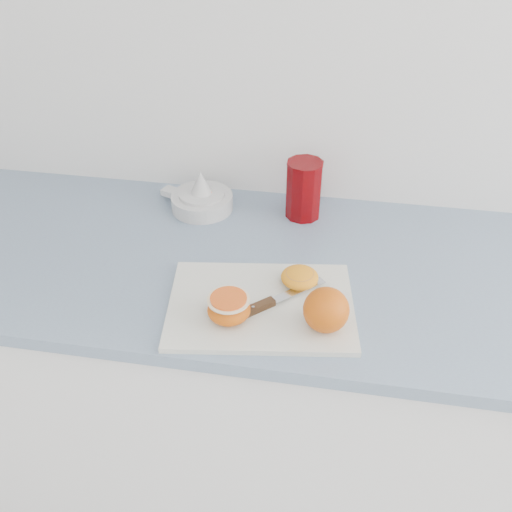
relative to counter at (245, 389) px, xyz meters
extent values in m
cube|color=white|center=(0.15, 0.30, 0.90)|extent=(4.00, 0.04, 2.70)
cube|color=white|center=(0.00, 0.00, -0.02)|extent=(2.55, 0.60, 0.86)
cube|color=#7D9CAF|center=(0.00, 0.00, 0.43)|extent=(2.62, 0.64, 0.03)
cube|color=silver|center=(0.07, -0.16, 0.45)|extent=(0.40, 0.31, 0.01)
sphere|color=#C86200|center=(0.20, -0.21, 0.50)|extent=(0.09, 0.09, 0.09)
ellipsoid|color=#C86200|center=(0.02, -0.21, 0.48)|extent=(0.08, 0.08, 0.05)
cylinder|color=#FFE7B8|center=(0.02, -0.21, 0.50)|extent=(0.08, 0.08, 0.00)
cylinder|color=#FE501E|center=(0.02, -0.21, 0.51)|extent=(0.07, 0.07, 0.00)
ellipsoid|color=orange|center=(0.14, -0.08, 0.47)|extent=(0.08, 0.08, 0.03)
cylinder|color=#C26931|center=(0.14, -0.08, 0.48)|extent=(0.06, 0.06, 0.00)
cube|color=#4D2E17|center=(0.06, -0.19, 0.46)|extent=(0.08, 0.08, 0.01)
cube|color=#B7B7BC|center=(0.14, -0.11, 0.46)|extent=(0.10, 0.10, 0.00)
cylinder|color=#B7B7BC|center=(0.06, -0.19, 0.46)|extent=(0.01, 0.01, 0.01)
cylinder|color=white|center=(-0.14, 0.19, 0.46)|extent=(0.16, 0.16, 0.04)
cylinder|color=white|center=(-0.14, 0.19, 0.49)|extent=(0.12, 0.12, 0.01)
cone|color=white|center=(-0.14, 0.19, 0.52)|extent=(0.05, 0.05, 0.06)
cube|color=white|center=(-0.23, 0.22, 0.46)|extent=(0.06, 0.05, 0.02)
ellipsoid|color=#F0530E|center=(-0.13, 0.18, 0.49)|extent=(0.01, 0.01, 0.00)
ellipsoid|color=#F0530E|center=(-0.15, 0.21, 0.49)|extent=(0.01, 0.01, 0.00)
ellipsoid|color=#F0530E|center=(-0.15, 0.18, 0.49)|extent=(0.01, 0.01, 0.00)
ellipsoid|color=#F0530E|center=(-0.12, 0.19, 0.49)|extent=(0.01, 0.01, 0.00)
cylinder|color=#6A0306|center=(0.11, 0.20, 0.51)|extent=(0.09, 0.09, 0.14)
cylinder|color=#D76402|center=(0.11, 0.20, 0.46)|extent=(0.07, 0.07, 0.02)
cylinder|color=#6A0306|center=(0.11, 0.20, 0.59)|extent=(0.09, 0.09, 0.00)
camera|label=1|loc=(0.20, -1.01, 1.21)|focal=40.00mm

